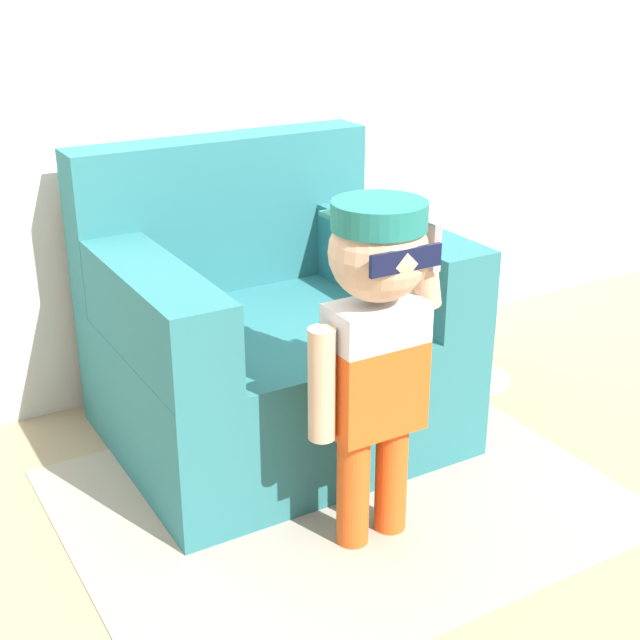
# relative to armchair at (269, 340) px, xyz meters

# --- Properties ---
(ground_plane) EXTENTS (10.00, 10.00, 0.00)m
(ground_plane) POSITION_rel_armchair_xyz_m (-0.00, -0.10, -0.35)
(ground_plane) COLOR #998466
(wall_back) EXTENTS (10.00, 0.05, 2.60)m
(wall_back) POSITION_rel_armchair_xyz_m (-0.00, 0.54, 0.95)
(wall_back) COLOR silver
(wall_back) RESTS_ON ground_plane
(armchair) EXTENTS (1.09, 0.95, 0.99)m
(armchair) POSITION_rel_armchair_xyz_m (0.00, 0.00, 0.00)
(armchair) COLOR #286B70
(armchair) RESTS_ON ground_plane
(person_child) EXTENTS (0.41, 0.31, 1.00)m
(person_child) POSITION_rel_armchair_xyz_m (-0.04, -0.70, 0.32)
(person_child) COLOR #E05119
(person_child) RESTS_ON ground_plane
(side_table) EXTENTS (0.39, 0.39, 0.49)m
(side_table) POSITION_rel_armchair_xyz_m (0.88, -0.07, -0.06)
(side_table) COLOR white
(side_table) RESTS_ON ground_plane
(rug) EXTENTS (1.62, 1.29, 0.01)m
(rug) POSITION_rel_armchair_xyz_m (-0.02, -0.49, -0.35)
(rug) COLOR #9E9384
(rug) RESTS_ON ground_plane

